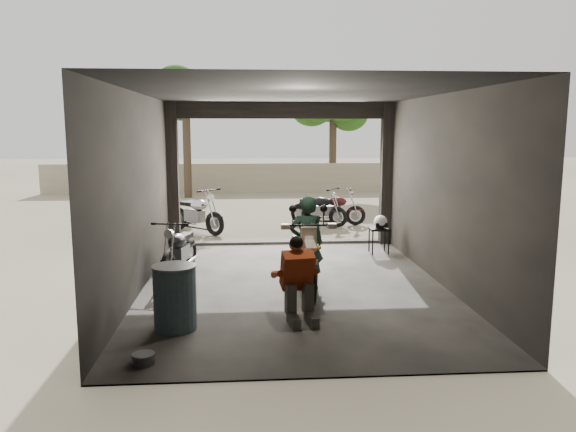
{
  "coord_description": "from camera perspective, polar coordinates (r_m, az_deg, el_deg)",
  "views": [
    {
      "loc": [
        -0.77,
        -9.07,
        2.64
      ],
      "look_at": [
        -0.05,
        0.6,
        1.11
      ],
      "focal_mm": 35.0,
      "sensor_mm": 36.0,
      "label": 1
    }
  ],
  "objects": [
    {
      "name": "garage",
      "position": [
        9.75,
        0.33,
        0.91
      ],
      "size": [
        7.0,
        7.13,
        3.2
      ],
      "color": "#2D2B28",
      "rests_on": "ground"
    },
    {
      "name": "tree_right",
      "position": [
        23.37,
        4.62,
        11.18
      ],
      "size": [
        2.2,
        2.2,
        5.0
      ],
      "color": "#382B1E",
      "rests_on": "ground"
    },
    {
      "name": "main_bike",
      "position": [
        8.95,
        1.6,
        -4.06
      ],
      "size": [
        0.81,
        1.9,
        1.26
      ],
      "primitive_type": null,
      "rotation": [
        0.0,
        0.0,
        0.02
      ],
      "color": "beige",
      "rests_on": "ground"
    },
    {
      "name": "tree_left",
      "position": [
        21.73,
        -10.38,
        12.36
      ],
      "size": [
        2.2,
        2.2,
        5.6
      ],
      "color": "#382B1E",
      "rests_on": "ground"
    },
    {
      "name": "stool",
      "position": [
        11.95,
        9.23,
        -1.56
      ],
      "size": [
        0.41,
        0.41,
        0.56
      ],
      "rotation": [
        0.0,
        0.0,
        -0.09
      ],
      "color": "black",
      "rests_on": "ground"
    },
    {
      "name": "oil_drum",
      "position": [
        7.56,
        -11.41,
        -8.22
      ],
      "size": [
        0.64,
        0.64,
        0.87
      ],
      "primitive_type": "cylinder",
      "rotation": [
        0.0,
        0.0,
        -0.16
      ],
      "color": "#37505C",
      "rests_on": "ground"
    },
    {
      "name": "helmet",
      "position": [
        11.92,
        9.38,
        -0.56
      ],
      "size": [
        0.34,
        0.36,
        0.27
      ],
      "primitive_type": "ellipsoid",
      "rotation": [
        0.0,
        0.0,
        -0.23
      ],
      "color": "silver",
      "rests_on": "stool"
    },
    {
      "name": "rider",
      "position": [
        9.16,
        1.89,
        -2.78
      ],
      "size": [
        0.61,
        0.44,
        1.56
      ],
      "primitive_type": "imported",
      "rotation": [
        0.0,
        0.0,
        3.26
      ],
      "color": "black",
      "rests_on": "ground"
    },
    {
      "name": "ground",
      "position": [
        9.48,
        0.59,
        -7.22
      ],
      "size": [
        80.0,
        80.0,
        0.0
      ],
      "primitive_type": "plane",
      "color": "#7A6D56",
      "rests_on": "ground"
    },
    {
      "name": "outside_bike_a",
      "position": [
        14.37,
        -9.35,
        0.56
      ],
      "size": [
        1.72,
        1.66,
        1.14
      ],
      "primitive_type": null,
      "rotation": [
        0.0,
        0.0,
        0.83
      ],
      "color": "black",
      "rests_on": "ground"
    },
    {
      "name": "outside_bike_c",
      "position": [
        15.33,
        3.1,
        0.98
      ],
      "size": [
        1.6,
        1.41,
        1.03
      ],
      "primitive_type": null,
      "rotation": [
        0.0,
        0.0,
        0.94
      ],
      "color": "black",
      "rests_on": "ground"
    },
    {
      "name": "left_bike",
      "position": [
        10.36,
        -10.99,
        -3.08
      ],
      "size": [
        0.94,
        1.61,
        1.02
      ],
      "primitive_type": null,
      "rotation": [
        0.0,
        0.0,
        -0.23
      ],
      "color": "black",
      "rests_on": "ground"
    },
    {
      "name": "sign_post",
      "position": [
        13.43,
        12.33,
        4.76
      ],
      "size": [
        0.84,
        0.08,
        2.51
      ],
      "rotation": [
        0.0,
        0.0,
        0.18
      ],
      "color": "black",
      "rests_on": "ground"
    },
    {
      "name": "mechanic",
      "position": [
        7.7,
        1.16,
        -6.71
      ],
      "size": [
        0.69,
        0.86,
        1.13
      ],
      "primitive_type": null,
      "rotation": [
        0.0,
        0.0,
        0.15
      ],
      "color": "#B74118",
      "rests_on": "ground"
    },
    {
      "name": "outside_bike_b",
      "position": [
        15.36,
        4.63,
        0.97
      ],
      "size": [
        1.61,
        0.86,
        1.03
      ],
      "primitive_type": null,
      "rotation": [
        0.0,
        0.0,
        1.41
      ],
      "color": "#3C0E13",
      "rests_on": "ground"
    },
    {
      "name": "boundary_wall",
      "position": [
        23.18,
        -2.34,
        3.9
      ],
      "size": [
        18.0,
        0.3,
        1.2
      ],
      "primitive_type": "cube",
      "color": "gray",
      "rests_on": "ground"
    }
  ]
}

